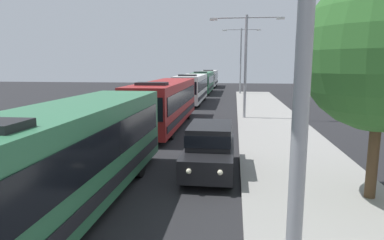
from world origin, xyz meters
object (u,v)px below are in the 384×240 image
Objects in this scene: white_suv at (210,147)px; streetlamp_mid at (246,56)px; bus_fourth_in_line at (203,82)px; bus_middle at (192,88)px; streetlamp_far at (241,55)px; bus_rear at (210,78)px; roadside_tree at (383,51)px; bus_lead at (70,154)px; bus_second_in_line at (165,102)px.

streetlamp_mid is at bearing 82.61° from white_suv.
bus_middle is at bearing -90.00° from bus_fourth_in_line.
white_suv is 13.75m from streetlamp_mid.
bus_fourth_in_line is at bearing 165.48° from streetlamp_far.
bus_middle is 23.67m from white_suv.
streetlamp_mid reaches higher than bus_rear.
streetlamp_far is at bearing 95.27° from roadside_tree.
bus_middle is 1.41× the size of streetlamp_mid.
bus_rear is at bearing 90.00° from bus_lead.
bus_fourth_in_line is at bearing 95.83° from white_suv.
bus_second_in_line is 26.32m from streetlamp_far.
streetlamp_mid is (5.40, -23.09, 3.16)m from bus_fourth_in_line.
bus_rear is 1.55× the size of roadside_tree.
bus_fourth_in_line is 39.57m from roadside_tree.
bus_lead is 1.26× the size of streetlamp_far.
bus_second_in_line is 40.39m from bus_rear.
bus_middle is 0.97× the size of bus_fourth_in_line.
bus_second_in_line is 7.31m from streetlamp_mid.
bus_middle is at bearing 108.98° from roadside_tree.
streetlamp_mid is at bearing -62.27° from bus_middle.
bus_second_in_line and bus_rear have the same top height.
bus_second_in_line is 1.37× the size of streetlamp_far.
bus_rear reaches higher than white_suv.
white_suv is 35.12m from streetlamp_far.
bus_middle is at bearing -115.30° from streetlamp_far.
bus_fourth_in_line is 1.45× the size of streetlamp_mid.
streetlamp_mid is (5.40, -36.60, 3.16)m from bus_rear.
streetlamp_mid is at bearing -81.61° from bus_rear.
bus_second_in_line is 1.60× the size of streetlamp_mid.
bus_second_in_line is 2.54× the size of white_suv.
roadside_tree is at bearing -77.46° from streetlamp_mid.
streetlamp_mid is 21.70m from streetlamp_far.
streetlamp_mid is at bearing -76.84° from bus_fourth_in_line.
streetlamp_far reaches higher than streetlamp_mid.
streetlamp_mid is at bearing -90.00° from streetlamp_far.
bus_rear is (-0.00, 53.69, -0.00)m from bus_lead.
bus_rear is at bearing 90.00° from bus_second_in_line.
streetlamp_far is 37.24m from roadside_tree.
bus_rear is at bearing 99.63° from roadside_tree.
bus_second_in_line is (0.00, 13.31, 0.00)m from bus_lead.
white_suv is at bearing -81.01° from bus_middle.
bus_lead is 0.92× the size of bus_second_in_line.
roadside_tree reaches higher than bus_lead.
streetlamp_mid reaches higher than bus_second_in_line.
bus_middle is 2.25× the size of white_suv.
bus_lead and bus_fourth_in_line have the same top height.
streetlamp_far is (5.40, 11.42, 3.82)m from bus_middle.
bus_fourth_in_line is (0.00, 12.82, 0.00)m from bus_middle.
roadside_tree is at bearing -71.02° from bus_middle.
bus_second_in_line is at bearing -90.00° from bus_fourth_in_line.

